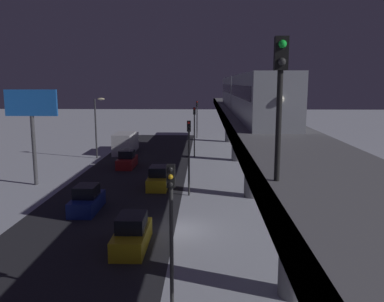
% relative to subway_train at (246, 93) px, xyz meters
% --- Properties ---
extents(ground_plane, '(240.00, 240.00, 0.00)m').
position_rel_subway_train_xyz_m(ground_plane, '(5.85, 15.15, -8.54)').
color(ground_plane, silver).
extents(avenue_asphalt, '(11.00, 96.07, 0.01)m').
position_rel_subway_train_xyz_m(avenue_asphalt, '(11.46, 15.15, -8.54)').
color(avenue_asphalt, '#28282D').
rests_on(avenue_asphalt, ground_plane).
extents(elevated_railway, '(5.00, 96.07, 6.76)m').
position_rel_subway_train_xyz_m(elevated_railway, '(0.09, 15.15, -2.68)').
color(elevated_railway, slate).
rests_on(elevated_railway, ground_plane).
extents(subway_train, '(2.94, 36.87, 3.40)m').
position_rel_subway_train_xyz_m(subway_train, '(0.00, 0.00, 0.00)').
color(subway_train, '#999EA8').
rests_on(subway_train, elevated_railway).
extents(rail_signal, '(0.36, 0.41, 4.00)m').
position_rel_subway_train_xyz_m(rail_signal, '(1.99, 28.99, 0.95)').
color(rail_signal, black).
rests_on(rail_signal, elevated_railway).
extents(sedan_yellow, '(1.80, 4.51, 1.97)m').
position_rel_subway_train_xyz_m(sedan_yellow, '(8.26, 4.26, -7.74)').
color(sedan_yellow, gold).
rests_on(sedan_yellow, ground_plane).
extents(sedan_blue, '(1.80, 4.24, 1.97)m').
position_rel_subway_train_xyz_m(sedan_blue, '(12.86, 11.35, -7.74)').
color(sedan_blue, navy).
rests_on(sedan_blue, ground_plane).
extents(sedan_red, '(1.80, 4.25, 1.97)m').
position_rel_subway_train_xyz_m(sedan_red, '(12.86, -4.50, -7.74)').
color(sedan_red, '#A51E1E').
rests_on(sedan_red, ground_plane).
extents(sedan_yellow_2, '(1.80, 4.40, 1.97)m').
position_rel_subway_train_xyz_m(sedan_yellow_2, '(8.26, 18.06, -7.74)').
color(sedan_yellow_2, gold).
rests_on(sedan_yellow_2, ground_plane).
extents(box_truck, '(2.40, 7.40, 2.80)m').
position_rel_subway_train_xyz_m(box_truck, '(14.86, -14.12, -7.19)').
color(box_truck, silver).
rests_on(box_truck, ground_plane).
extents(traffic_light_near, '(0.32, 0.44, 6.40)m').
position_rel_subway_train_xyz_m(traffic_light_near, '(5.36, 25.02, -4.34)').
color(traffic_light_near, '#2D2D2D').
rests_on(traffic_light_near, ground_plane).
extents(traffic_light_mid, '(0.32, 0.44, 6.40)m').
position_rel_subway_train_xyz_m(traffic_light_mid, '(5.36, 6.95, -4.34)').
color(traffic_light_mid, '#2D2D2D').
rests_on(traffic_light_mid, ground_plane).
extents(traffic_light_far, '(0.32, 0.44, 6.40)m').
position_rel_subway_train_xyz_m(traffic_light_far, '(5.36, -11.11, -4.34)').
color(traffic_light_far, '#2D2D2D').
rests_on(traffic_light_far, ground_plane).
extents(traffic_light_distant, '(0.32, 0.44, 6.40)m').
position_rel_subway_train_xyz_m(traffic_light_distant, '(5.36, -29.18, -4.34)').
color(traffic_light_distant, '#2D2D2D').
rests_on(traffic_light_distant, ground_plane).
extents(commercial_billboard, '(4.80, 0.36, 8.90)m').
position_rel_subway_train_xyz_m(commercial_billboard, '(19.92, 3.73, -1.71)').
color(commercial_billboard, '#4C4C51').
rests_on(commercial_billboard, ground_plane).
extents(street_lamp_far, '(1.35, 0.44, 7.65)m').
position_rel_subway_train_xyz_m(street_lamp_far, '(17.53, -9.85, -3.73)').
color(street_lamp_far, '#38383D').
rests_on(street_lamp_far, ground_plane).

